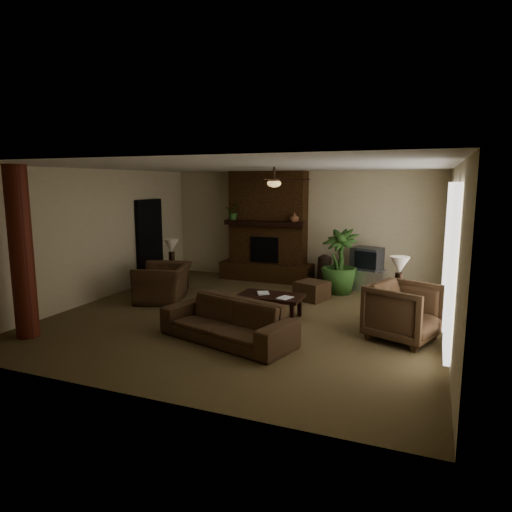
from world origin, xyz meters
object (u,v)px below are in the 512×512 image
at_px(armchair_left, 163,277).
at_px(armchair_right, 404,309).
at_px(sofa, 227,314).
at_px(lamp_right, 399,267).
at_px(log_column, 21,253).
at_px(side_table_left, 173,278).
at_px(floor_plant, 339,275).
at_px(ottoman, 312,291).
at_px(coffee_table, 271,298).
at_px(lamp_left, 171,248).
at_px(floor_vase, 325,268).
at_px(tv_stand, 368,280).
at_px(side_table_right, 398,306).

height_order(armchair_left, armchair_right, armchair_left).
bearing_deg(sofa, lamp_right, 56.63).
distance_m(log_column, side_table_left, 3.91).
bearing_deg(armchair_left, floor_plant, 102.80).
relative_size(log_column, side_table_left, 5.09).
bearing_deg(ottoman, log_column, -133.09).
bearing_deg(log_column, side_table_left, 82.68).
bearing_deg(side_table_left, coffee_table, -22.82).
xyz_separation_m(sofa, lamp_left, (-2.72, 2.71, 0.56)).
height_order(floor_vase, lamp_left, lamp_left).
height_order(log_column, lamp_left, log_column).
relative_size(coffee_table, ottoman, 2.00).
height_order(armchair_left, coffee_table, armchair_left).
height_order(armchair_right, tv_stand, armchair_right).
relative_size(coffee_table, side_table_right, 2.18).
bearing_deg(log_column, side_table_right, 29.56).
xyz_separation_m(floor_vase, lamp_left, (-3.26, -1.78, 0.57)).
distance_m(sofa, ottoman, 3.07).
relative_size(log_column, lamp_right, 4.31).
height_order(armchair_right, floor_plant, armchair_right).
xyz_separation_m(tv_stand, lamp_left, (-4.34, -1.55, 0.75)).
bearing_deg(ottoman, floor_vase, 92.83).
bearing_deg(side_table_left, log_column, -97.32).
distance_m(ottoman, side_table_left, 3.31).
distance_m(coffee_table, ottoman, 1.59).
height_order(tv_stand, floor_vase, floor_vase).
relative_size(sofa, armchair_right, 2.21).
xyz_separation_m(tv_stand, floor_vase, (-1.08, 0.22, 0.18)).
distance_m(sofa, armchair_left, 2.94).
bearing_deg(floor_plant, side_table_left, -163.20).
bearing_deg(ottoman, armchair_right, -43.60).
xyz_separation_m(log_column, lamp_right, (5.61, 3.13, -0.40)).
xyz_separation_m(log_column, ottoman, (3.77, 4.03, -1.20)).
bearing_deg(armchair_right, log_column, 131.15).
xyz_separation_m(log_column, coffee_table, (3.36, 2.50, -1.03)).
distance_m(armchair_right, floor_vase, 3.98).
xyz_separation_m(sofa, ottoman, (0.61, 3.00, -0.24)).
distance_m(armchair_right, side_table_right, 1.10).
relative_size(ottoman, tv_stand, 0.71).
xyz_separation_m(log_column, armchair_right, (5.78, 2.12, -0.89)).
relative_size(sofa, side_table_right, 4.09).
bearing_deg(floor_vase, tv_stand, -11.59).
bearing_deg(lamp_left, side_table_right, -6.10).
distance_m(log_column, tv_stand, 7.22).
height_order(sofa, side_table_left, sofa).
bearing_deg(armchair_left, sofa, 34.75).
relative_size(side_table_left, lamp_right, 0.85).
relative_size(armchair_right, ottoman, 1.69).
relative_size(log_column, coffee_table, 2.33).
relative_size(side_table_left, side_table_right, 1.00).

